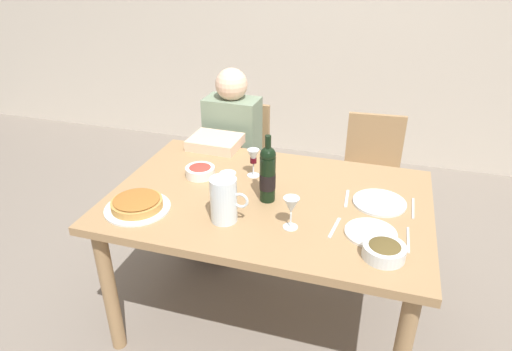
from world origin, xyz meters
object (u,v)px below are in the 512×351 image
Objects in this scene: olive_bowl at (384,250)px; wine_glass_right_diner at (228,181)px; wine_bottle at (268,174)px; baked_tart at (137,204)px; diner_left at (227,157)px; dining_table at (269,213)px; dinner_plate_left_setting at (379,203)px; wine_glass_left_diner at (291,207)px; dinner_plate_right_setting at (371,233)px; wine_glass_centre at (253,158)px; water_pitcher at (224,202)px; salad_bowl at (200,171)px; chair_right at (371,174)px; chair_left at (240,159)px.

wine_glass_right_diner is (-0.71, 0.22, 0.08)m from olive_bowl.
wine_bottle reaches higher than baked_tart.
wine_glass_right_diner is 0.83m from diner_left.
dinner_plate_left_setting reaches higher than dining_table.
dinner_plate_left_setting is (0.35, 0.31, -0.10)m from wine_glass_left_diner.
baked_tart is at bearing -160.70° from dinner_plate_left_setting.
dinner_plate_left_setting is 0.26m from dinner_plate_right_setting.
wine_glass_centre is 0.69× the size of dinner_plate_right_setting.
water_pitcher is 1.39× the size of wine_glass_left_diner.
salad_bowl is (-0.40, 0.10, 0.12)m from dining_table.
wine_bottle is 1.97× the size of olive_bowl.
baked_tart is 1.11m from dinner_plate_left_setting.
wine_bottle reaches higher than wine_glass_centre.
salad_bowl is 0.56m from diner_left.
dining_table is 0.30m from wine_glass_centre.
diner_left reaches higher than chair_right.
wine_glass_left_diner is 0.35m from dinner_plate_right_setting.
salad_bowl is 0.65m from wine_glass_left_diner.
baked_tart is 0.41m from salad_bowl.
chair_left is (-0.05, 0.77, -0.29)m from salad_bowl.
chair_right is (-0.10, 1.22, -0.30)m from olive_bowl.
dinner_plate_right_setting is at bearing -94.58° from dinner_plate_left_setting.
baked_tart is at bearing -175.58° from water_pitcher.
wine_glass_centre is 0.61m from diner_left.
olive_bowl is 0.85m from wine_glass_centre.
dining_table is at bearing -53.85° from wine_glass_centre.
dinner_plate_right_setting is (0.48, -0.15, -0.13)m from wine_bottle.
olive_bowl is at bearing 90.67° from chair_right.
olive_bowl is 0.75m from wine_glass_right_diner.
water_pitcher is 0.73m from dinner_plate_left_setting.
wine_glass_centre is at bearing 116.04° from chair_left.
water_pitcher is 0.23× the size of chair_left.
chair_left reaches higher than dinner_plate_right_setting.
diner_left reaches higher than wine_glass_right_diner.
wine_glass_centre is at bearing 48.76° from baked_tart.
wine_glass_right_diner is 0.67m from dinner_plate_right_setting.
chair_right is (0.58, 0.72, -0.37)m from wine_glass_centre.
dinner_plate_right_setting is (1.03, 0.11, -0.02)m from baked_tart.
salad_bowl is 0.91m from dinner_plate_left_setting.
wine_bottle is at bearing 118.16° from chair_left.
wine_bottle is at bearing 126.04° from diner_left.
dinner_plate_left_setting is at bearing 12.88° from wine_bottle.
diner_left is at bearing 90.26° from chair_left.
water_pitcher is 1.35× the size of wine_glass_right_diner.
wine_glass_centre is (0.26, 0.08, 0.07)m from salad_bowl.
dinner_plate_left_setting is (1.05, 0.37, -0.02)m from baked_tart.
wine_bottle reaches higher than salad_bowl.
chair_left reaches higher than olive_bowl.
chair_right is at bearing 92.30° from dinner_plate_right_setting.
baked_tart is at bearing -110.69° from salad_bowl.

